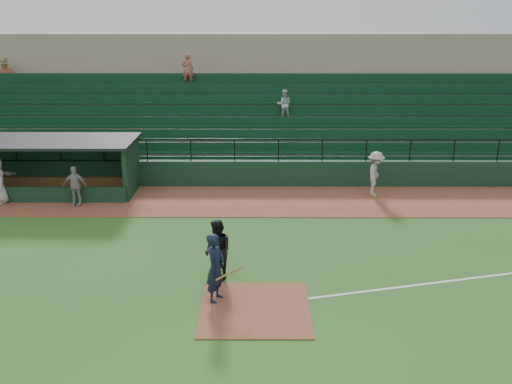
{
  "coord_description": "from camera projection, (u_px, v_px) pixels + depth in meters",
  "views": [
    {
      "loc": [
        0.09,
        -14.42,
        7.79
      ],
      "look_at": [
        0.0,
        5.0,
        1.4
      ],
      "focal_mm": 38.99,
      "sensor_mm": 36.0,
      "label": 1
    }
  ],
  "objects": [
    {
      "name": "home_plate_dirt",
      "position": [
        255.0,
        309.0,
        15.18
      ],
      "size": [
        3.0,
        3.0,
        0.03
      ],
      "primitive_type": "cube",
      "color": "brown",
      "rests_on": "ground"
    },
    {
      "name": "stadium_structure",
      "position": [
        257.0,
        113.0,
        31.05
      ],
      "size": [
        38.0,
        13.08,
        6.4
      ],
      "color": "black",
      "rests_on": "ground"
    },
    {
      "name": "ground",
      "position": [
        255.0,
        291.0,
        16.13
      ],
      "size": [
        90.0,
        90.0,
        0.0
      ],
      "primitive_type": "plane",
      "color": "#27561C",
      "rests_on": "ground"
    },
    {
      "name": "warning_track",
      "position": [
        256.0,
        201.0,
        23.73
      ],
      "size": [
        40.0,
        4.0,
        0.03
      ],
      "primitive_type": "cube",
      "color": "brown",
      "rests_on": "ground"
    },
    {
      "name": "runner",
      "position": [
        375.0,
        174.0,
        24.1
      ],
      "size": [
        1.08,
        1.43,
        1.96
      ],
      "primitive_type": "imported",
      "rotation": [
        0.0,
        0.0,
        1.26
      ],
      "color": "#A19B97",
      "rests_on": "warning_track"
    },
    {
      "name": "dugout_player_a",
      "position": [
        75.0,
        186.0,
        22.93
      ],
      "size": [
        0.99,
        0.42,
        1.67
      ],
      "primitive_type": "imported",
      "rotation": [
        0.0,
        0.0,
        -0.02
      ],
      "color": "#9E9894",
      "rests_on": "warning_track"
    },
    {
      "name": "batter_at_plate",
      "position": [
        216.0,
        268.0,
        15.33
      ],
      "size": [
        1.14,
        0.85,
        2.02
      ],
      "color": "black",
      "rests_on": "ground"
    },
    {
      "name": "dugout",
      "position": [
        39.0,
        161.0,
        24.84
      ],
      "size": [
        8.9,
        3.2,
        2.42
      ],
      "color": "black",
      "rests_on": "ground"
    },
    {
      "name": "umpire",
      "position": [
        218.0,
        250.0,
        16.64
      ],
      "size": [
        1.09,
        1.15,
        1.86
      ],
      "primitive_type": "imported",
      "rotation": [
        0.0,
        0.0,
        -0.98
      ],
      "color": "black",
      "rests_on": "ground"
    }
  ]
}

